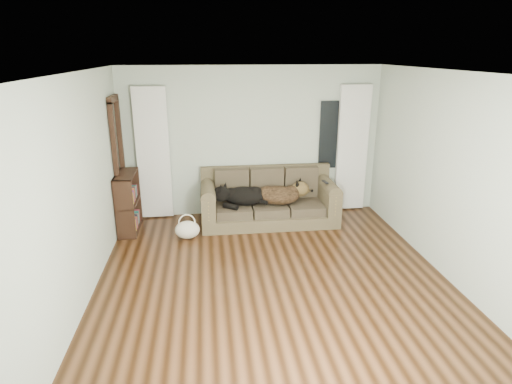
{
  "coord_description": "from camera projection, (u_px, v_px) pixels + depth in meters",
  "views": [
    {
      "loc": [
        -0.8,
        -4.84,
        2.83
      ],
      "look_at": [
        -0.04,
        1.6,
        0.68
      ],
      "focal_mm": 30.0,
      "sensor_mm": 36.0,
      "label": 1
    }
  ],
  "objects": [
    {
      "name": "door_casing",
      "position": [
        120.0,
        166.0,
        6.89
      ],
      "size": [
        0.07,
        0.6,
        2.1
      ],
      "primitive_type": "cube",
      "color": "black",
      "rests_on": "ground"
    },
    {
      "name": "bookshelf",
      "position": [
        128.0,
        202.0,
        6.92
      ],
      "size": [
        0.3,
        0.78,
        0.97
      ],
      "primitive_type": "cube",
      "rotation": [
        0.0,
        0.0,
        0.01
      ],
      "color": "black",
      "rests_on": "floor"
    },
    {
      "name": "curtain_right",
      "position": [
        352.0,
        149.0,
        7.66
      ],
      "size": [
        0.55,
        0.08,
        2.25
      ],
      "primitive_type": "cube",
      "color": "white",
      "rests_on": "ground"
    },
    {
      "name": "floor",
      "position": [
        273.0,
        280.0,
        5.54
      ],
      "size": [
        5.0,
        5.0,
        0.0
      ],
      "primitive_type": "plane",
      "color": "black",
      "rests_on": "ground"
    },
    {
      "name": "tv_remote",
      "position": [
        325.0,
        182.0,
        7.16
      ],
      "size": [
        0.08,
        0.19,
        0.02
      ],
      "primitive_type": "cube",
      "rotation": [
        0.0,
        0.0,
        0.15
      ],
      "color": "black",
      "rests_on": "sofa"
    },
    {
      "name": "wall_right",
      "position": [
        451.0,
        178.0,
        5.38
      ],
      "size": [
        0.04,
        5.0,
        2.6
      ],
      "primitive_type": "cube",
      "color": "#AFBDAA",
      "rests_on": "ground"
    },
    {
      "name": "sofa",
      "position": [
        269.0,
        197.0,
        7.28
      ],
      "size": [
        2.29,
        0.99,
        0.94
      ],
      "primitive_type": "cube",
      "color": "#403C24",
      "rests_on": "floor"
    },
    {
      "name": "dog_shepherd",
      "position": [
        281.0,
        195.0,
        7.26
      ],
      "size": [
        0.83,
        0.66,
        0.33
      ],
      "primitive_type": "ellipsoid",
      "rotation": [
        0.0,
        0.0,
        2.93
      ],
      "color": "black",
      "rests_on": "sofa"
    },
    {
      "name": "dog_black_lab",
      "position": [
        242.0,
        197.0,
        7.2
      ],
      "size": [
        0.8,
        0.64,
        0.3
      ],
      "primitive_type": "ellipsoid",
      "rotation": [
        0.0,
        0.0,
        -0.22
      ],
      "color": "black",
      "rests_on": "sofa"
    },
    {
      "name": "wall_back",
      "position": [
        252.0,
        142.0,
        7.48
      ],
      "size": [
        4.5,
        0.04,
        2.6
      ],
      "primitive_type": "cube",
      "color": "#AFBDAA",
      "rests_on": "ground"
    },
    {
      "name": "ceiling",
      "position": [
        276.0,
        72.0,
        4.72
      ],
      "size": [
        5.0,
        5.0,
        0.0
      ],
      "primitive_type": "plane",
      "color": "white",
      "rests_on": "ground"
    },
    {
      "name": "curtain_left",
      "position": [
        153.0,
        154.0,
        7.26
      ],
      "size": [
        0.55,
        0.08,
        2.25
      ],
      "primitive_type": "cube",
      "color": "white",
      "rests_on": "ground"
    },
    {
      "name": "tote_bag",
      "position": [
        187.0,
        229.0,
        6.72
      ],
      "size": [
        0.46,
        0.4,
        0.28
      ],
      "primitive_type": "ellipsoid",
      "rotation": [
        0.0,
        0.0,
        -0.28
      ],
      "color": "silver",
      "rests_on": "floor"
    },
    {
      "name": "window_pane",
      "position": [
        333.0,
        135.0,
        7.59
      ],
      "size": [
        0.5,
        0.03,
        1.2
      ],
      "primitive_type": "cube",
      "color": "black",
      "rests_on": "wall_back"
    },
    {
      "name": "wall_left",
      "position": [
        80.0,
        191.0,
        4.87
      ],
      "size": [
        0.04,
        5.0,
        2.6
      ],
      "primitive_type": "cube",
      "color": "#AFBDAA",
      "rests_on": "ground"
    }
  ]
}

